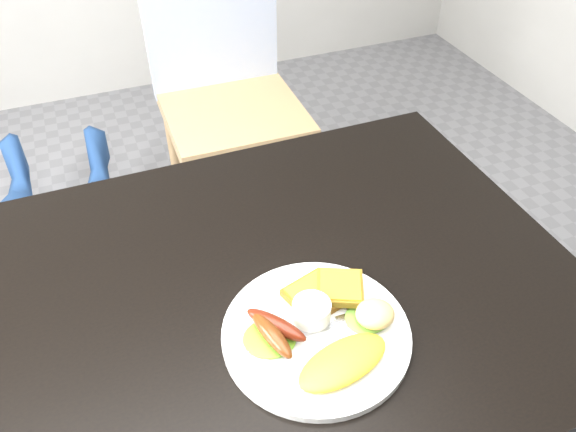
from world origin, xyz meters
The scene contains 13 objects.
dining_table centered at (0.00, 0.00, 0.73)m, with size 1.20×0.80×0.04m, color black.
dining_chair centered at (0.30, 1.03, 0.45)m, with size 0.46×0.46×0.05m, color tan.
plate centered at (0.10, -0.13, 0.76)m, with size 0.29×0.29×0.01m, color white.
lettuce_left centered at (0.02, -0.12, 0.77)m, with size 0.08×0.07×0.01m, color #5B8F1A.
lettuce_right centered at (0.18, -0.14, 0.77)m, with size 0.07×0.07×0.01m, color olive.
omelette centered at (0.11, -0.20, 0.77)m, with size 0.15×0.07×0.02m, color gold.
sausage_a centered at (0.02, -0.12, 0.78)m, with size 0.03×0.11×0.03m, color #5C2D0E.
sausage_b centered at (0.04, -0.11, 0.78)m, with size 0.03×0.11×0.03m, color #5C180A.
ramekin centered at (0.10, -0.11, 0.78)m, with size 0.06×0.06×0.04m, color white.
toast_a centered at (0.12, -0.07, 0.77)m, with size 0.08×0.08×0.01m, color brown.
toast_b centered at (0.16, -0.08, 0.78)m, with size 0.07×0.07×0.01m, color olive.
potato_salad centered at (0.19, -0.15, 0.79)m, with size 0.06×0.06×0.03m, color beige.
fork centered at (0.05, -0.13, 0.76)m, with size 0.17×0.01×0.00m, color #ADAFB7.
Camera 1 is at (-0.14, -0.61, 1.47)m, focal length 35.00 mm.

